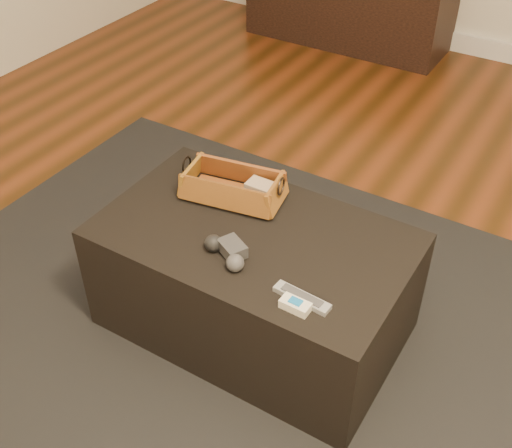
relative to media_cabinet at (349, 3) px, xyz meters
The scene contains 11 objects.
floor 2.70m from the media_cabinet, 69.22° to the right, with size 5.00×5.50×0.01m, color brown.
baseboard 1.00m from the media_cabinet, 13.12° to the left, with size 5.00×0.04×0.12m, color white.
media_cabinet is the anchor object (origin of this frame).
area_rug 2.67m from the media_cabinet, 72.33° to the right, with size 2.60×2.00×0.01m, color black.
ottoman 2.61m from the media_cabinet, 72.00° to the right, with size 1.00×0.60×0.42m, color black.
tv_remote 2.46m from the media_cabinet, 75.10° to the right, with size 0.18×0.04×0.02m, color black.
cloth_bundle 2.44m from the media_cabinet, 72.48° to the right, with size 0.10×0.06×0.05m, color tan.
wicker_basket 2.45m from the media_cabinet, 74.67° to the right, with size 0.37×0.24×0.12m.
game_controller 2.75m from the media_cabinet, 73.05° to the right, with size 0.18×0.13×0.06m.
silver_remote 2.88m from the media_cabinet, 67.98° to the right, with size 0.18×0.05×0.02m.
cream_gadget 2.92m from the media_cabinet, 68.27° to the right, with size 0.09×0.05×0.03m.
Camera 1 is at (0.68, -1.31, 1.74)m, focal length 45.00 mm.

